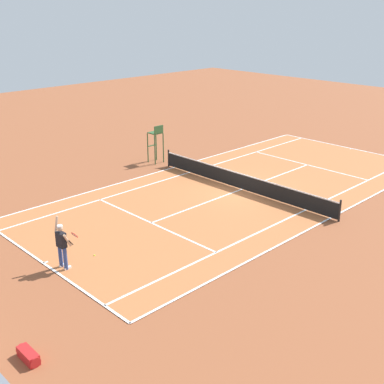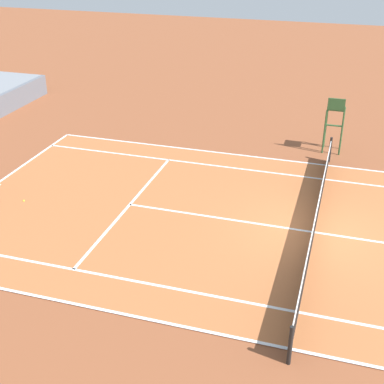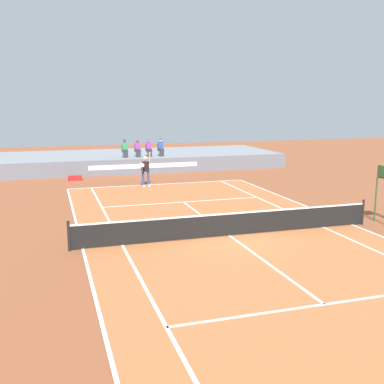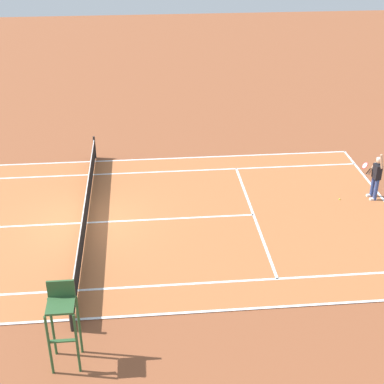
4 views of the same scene
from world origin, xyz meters
The scene contains 12 objects.
ground_plane centered at (0.00, 0.00, 0.00)m, with size 80.00×80.00×0.00m, color brown.
court centered at (0.00, 0.00, 0.01)m, with size 11.08×23.88×0.03m.
net centered at (0.00, 0.00, 0.52)m, with size 11.98×0.10×1.07m.
barrier_wall centered at (0.00, 16.40, 0.54)m, with size 22.30×0.25×1.07m.
bleacher_platform centered at (0.00, 20.45, 0.54)m, with size 22.30×7.86×1.07m, color gray.
spectator_seated_0 centered at (-1.09, 17.85, 1.68)m, with size 0.44×0.60×1.26m.
spectator_seated_1 centered at (-0.15, 17.85, 1.68)m, with size 0.44×0.60×1.26m.
spectator_seated_2 centered at (0.69, 17.85, 1.68)m, with size 0.44×0.60×1.26m.
spectator_seated_3 centered at (1.59, 17.85, 1.68)m, with size 0.44×0.60×1.26m.
tennis_player centered at (-0.90, 11.49, 0.99)m, with size 0.76×0.66×2.08m.
tennis_ball centered at (-0.87, 10.11, 0.03)m, with size 0.07×0.07×0.07m, color #D1E533.
equipment_bag centered at (-4.86, 15.02, 0.16)m, with size 0.90×0.33×0.32m.
Camera 3 is at (-6.45, -15.91, 5.05)m, focal length 43.58 mm.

